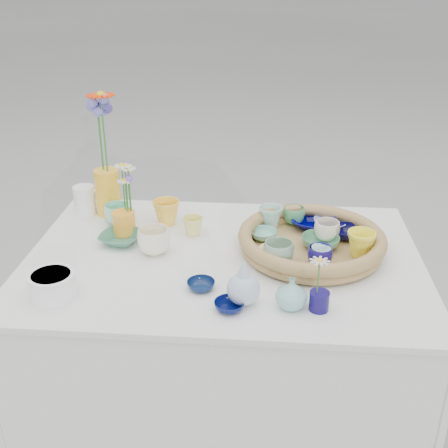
# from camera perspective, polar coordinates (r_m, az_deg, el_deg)

# --- Properties ---
(ground) EXTENTS (80.00, 80.00, 0.00)m
(ground) POSITION_cam_1_polar(r_m,az_deg,el_deg) (2.27, -0.04, -20.47)
(ground) COLOR #9E9E9D
(display_table) EXTENTS (1.26, 0.86, 0.77)m
(display_table) POSITION_cam_1_polar(r_m,az_deg,el_deg) (2.27, -0.04, -20.47)
(display_table) COLOR white
(display_table) RESTS_ON ground
(wicker_tray) EXTENTS (0.47, 0.47, 0.08)m
(wicker_tray) POSITION_cam_1_polar(r_m,az_deg,el_deg) (1.83, 8.86, -1.78)
(wicker_tray) COLOR brown
(wicker_tray) RESTS_ON display_table
(tray_ceramic_0) EXTENTS (0.19, 0.19, 0.04)m
(tray_ceramic_0) POSITION_cam_1_polar(r_m,az_deg,el_deg) (1.96, 9.10, 0.10)
(tray_ceramic_0) COLOR #010260
(tray_ceramic_0) RESTS_ON wicker_tray
(tray_ceramic_1) EXTENTS (0.12, 0.12, 0.03)m
(tray_ceramic_1) POSITION_cam_1_polar(r_m,az_deg,el_deg) (1.92, 12.34, -0.88)
(tray_ceramic_1) COLOR #090839
(tray_ceramic_1) RESTS_ON wicker_tray
(tray_ceramic_2) EXTENTS (0.11, 0.11, 0.08)m
(tray_ceramic_2) POSITION_cam_1_polar(r_m,az_deg,el_deg) (1.80, 13.72, -1.97)
(tray_ceramic_2) COLOR #FFF037
(tray_ceramic_2) RESTS_ON wicker_tray
(tray_ceramic_3) EXTENTS (0.12, 0.12, 0.04)m
(tray_ceramic_3) POSITION_cam_1_polar(r_m,az_deg,el_deg) (1.83, 9.77, -1.82)
(tray_ceramic_3) COLOR #488762
(tray_ceramic_3) RESTS_ON wicker_tray
(tray_ceramic_4) EXTENTS (0.12, 0.12, 0.07)m
(tray_ceramic_4) POSITION_cam_1_polar(r_m,az_deg,el_deg) (1.71, 5.57, -2.97)
(tray_ceramic_4) COLOR #7FA890
(tray_ceramic_4) RESTS_ON wicker_tray
(tray_ceramic_5) EXTENTS (0.12, 0.12, 0.03)m
(tray_ceramic_5) POSITION_cam_1_polar(r_m,az_deg,el_deg) (1.87, 4.02, -1.07)
(tray_ceramic_5) COLOR #83CEB9
(tray_ceramic_5) RESTS_ON wicker_tray
(tray_ceramic_6) EXTENTS (0.09, 0.09, 0.08)m
(tray_ceramic_6) POSITION_cam_1_polar(r_m,az_deg,el_deg) (1.94, 4.74, 0.70)
(tray_ceramic_6) COLOR #A1D4CC
(tray_ceramic_6) RESTS_ON wicker_tray
(tray_ceramic_7) EXTENTS (0.10, 0.10, 0.07)m
(tray_ceramic_7) POSITION_cam_1_polar(r_m,az_deg,el_deg) (1.88, 10.41, -0.67)
(tray_ceramic_7) COLOR white
(tray_ceramic_7) RESTS_ON wicker_tray
(tray_ceramic_8) EXTENTS (0.12, 0.12, 0.03)m
(tray_ceramic_8) POSITION_cam_1_polar(r_m,az_deg,el_deg) (1.98, 10.66, 0.02)
(tray_ceramic_8) COLOR #8FAFEE
(tray_ceramic_8) RESTS_ON wicker_tray
(tray_ceramic_9) EXTENTS (0.10, 0.10, 0.06)m
(tray_ceramic_9) POSITION_cam_1_polar(r_m,az_deg,el_deg) (1.73, 9.72, -3.21)
(tray_ceramic_9) COLOR navy
(tray_ceramic_9) RESTS_ON wicker_tray
(tray_ceramic_10) EXTENTS (0.12, 0.12, 0.02)m
(tray_ceramic_10) POSITION_cam_1_polar(r_m,az_deg,el_deg) (1.76, 4.91, -3.06)
(tray_ceramic_10) COLOR #FFE280
(tray_ceramic_10) RESTS_ON wicker_tray
(tray_ceramic_11) EXTENTS (0.08, 0.08, 0.06)m
(tray_ceramic_11) POSITION_cam_1_polar(r_m,az_deg,el_deg) (1.73, 9.83, -3.15)
(tray_ceramic_11) COLOR silver
(tray_ceramic_11) RESTS_ON wicker_tray
(tray_ceramic_12) EXTENTS (0.08, 0.08, 0.06)m
(tray_ceramic_12) POSITION_cam_1_polar(r_m,az_deg,el_deg) (1.98, 7.11, 0.89)
(tray_ceramic_12) COLOR #47975B
(tray_ceramic_12) RESTS_ON wicker_tray
(loose_ceramic_0) EXTENTS (0.10, 0.10, 0.09)m
(loose_ceramic_0) POSITION_cam_1_polar(r_m,az_deg,el_deg) (2.01, -5.87, 1.19)
(loose_ceramic_0) COLOR yellow
(loose_ceramic_0) RESTS_ON display_table
(loose_ceramic_1) EXTENTS (0.08, 0.08, 0.07)m
(loose_ceramic_1) POSITION_cam_1_polar(r_m,az_deg,el_deg) (1.93, -3.19, -0.20)
(loose_ceramic_1) COLOR #E8E272
(loose_ceramic_1) RESTS_ON display_table
(loose_ceramic_2) EXTENTS (0.16, 0.16, 0.03)m
(loose_ceramic_2) POSITION_cam_1_polar(r_m,az_deg,el_deg) (1.91, -10.44, -1.42)
(loose_ceramic_2) COLOR #3A7A5F
(loose_ceramic_2) RESTS_ON display_table
(loose_ceramic_3) EXTENTS (0.14, 0.14, 0.08)m
(loose_ceramic_3) POSITION_cam_1_polar(r_m,az_deg,el_deg) (1.82, -7.13, -1.72)
(loose_ceramic_3) COLOR #FCF0CD
(loose_ceramic_3) RESTS_ON display_table
(loose_ceramic_4) EXTENTS (0.10, 0.10, 0.03)m
(loose_ceramic_4) POSITION_cam_1_polar(r_m,az_deg,el_deg) (1.63, -2.36, -6.23)
(loose_ceramic_4) COLOR #0C1E48
(loose_ceramic_4) RESTS_ON display_table
(loose_ceramic_5) EXTENTS (0.09, 0.09, 0.07)m
(loose_ceramic_5) POSITION_cam_1_polar(r_m,az_deg,el_deg) (2.04, -10.80, 1.01)
(loose_ceramic_5) COLOR #90E6C4
(loose_ceramic_5) RESTS_ON display_table
(loose_ceramic_6) EXTENTS (0.10, 0.10, 0.03)m
(loose_ceramic_6) POSITION_cam_1_polar(r_m,az_deg,el_deg) (1.54, 0.54, -8.30)
(loose_ceramic_6) COLOR #060F47
(loose_ceramic_6) RESTS_ON display_table
(fluted_bowl) EXTENTS (0.16, 0.16, 0.07)m
(fluted_bowl) POSITION_cam_1_polar(r_m,az_deg,el_deg) (1.66, -17.05, -5.92)
(fluted_bowl) COLOR white
(fluted_bowl) RESTS_ON display_table
(bud_vase_paleblue) EXTENTS (0.12, 0.12, 0.14)m
(bud_vase_paleblue) POSITION_cam_1_polar(r_m,az_deg,el_deg) (1.53, 2.00, -5.83)
(bud_vase_paleblue) COLOR #AEC0D6
(bud_vase_paleblue) RESTS_ON display_table
(bud_vase_seafoam) EXTENTS (0.10, 0.10, 0.09)m
(bud_vase_seafoam) POSITION_cam_1_polar(r_m,az_deg,el_deg) (1.54, 6.87, -6.98)
(bud_vase_seafoam) COLOR #7AB9B2
(bud_vase_seafoam) RESTS_ON display_table
(bud_vase_cobalt) EXTENTS (0.07, 0.07, 0.05)m
(bud_vase_cobalt) POSITION_cam_1_polar(r_m,az_deg,el_deg) (1.55, 9.64, -7.71)
(bud_vase_cobalt) COLOR #130A50
(bud_vase_cobalt) RESTS_ON display_table
(single_daisy) EXTENTS (0.06, 0.06, 0.12)m
(single_daisy) POSITION_cam_1_polar(r_m,az_deg,el_deg) (1.51, 9.56, -5.31)
(single_daisy) COLOR silver
(single_daisy) RESTS_ON bud_vase_cobalt
(tall_vase_yellow) EXTENTS (0.11, 0.11, 0.17)m
(tall_vase_yellow) POSITION_cam_1_polar(r_m,az_deg,el_deg) (2.11, -11.70, 3.19)
(tall_vase_yellow) COLOR yellow
(tall_vase_yellow) RESTS_ON display_table
(gerbera) EXTENTS (0.12, 0.12, 0.29)m
(gerbera) POSITION_cam_1_polar(r_m,az_deg,el_deg) (2.03, -12.09, 8.91)
(gerbera) COLOR #FF3702
(gerbera) RESTS_ON tall_vase_yellow
(hydrangea) EXTENTS (0.11, 0.11, 0.32)m
(hydrangea) POSITION_cam_1_polar(r_m,az_deg,el_deg) (2.05, -12.44, 8.44)
(hydrangea) COLOR #453B95
(hydrangea) RESTS_ON tall_vase_yellow
(white_pitcher) EXTENTS (0.12, 0.09, 0.11)m
(white_pitcher) POSITION_cam_1_polar(r_m,az_deg,el_deg) (2.14, -13.97, 2.37)
(white_pitcher) COLOR white
(white_pitcher) RESTS_ON display_table
(daisy_cup) EXTENTS (0.09, 0.09, 0.08)m
(daisy_cup) POSITION_cam_1_polar(r_m,az_deg,el_deg) (1.95, -10.12, 0.07)
(daisy_cup) COLOR #FFA22B
(daisy_cup) RESTS_ON display_table
(daisy_posy) EXTENTS (0.10, 0.10, 0.16)m
(daisy_posy) POSITION_cam_1_polar(r_m,az_deg,el_deg) (1.91, -10.16, 3.50)
(daisy_posy) COLOR white
(daisy_posy) RESTS_ON daisy_cup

